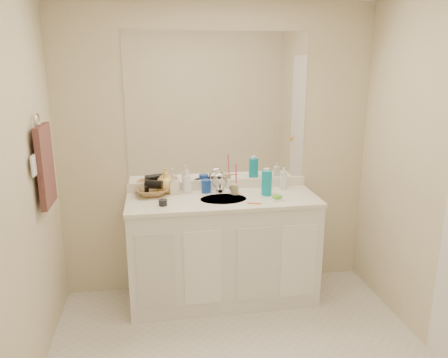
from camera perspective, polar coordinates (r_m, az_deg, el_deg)
wall_back at (r=3.65m, az=-0.83°, el=3.59°), size 2.60×0.02×2.40m
wall_front at (r=1.30m, az=17.54°, el=-19.94°), size 2.60×0.02×2.40m
wall_left at (r=2.47m, az=-27.11°, el=-3.75°), size 0.02×2.60×2.40m
vanity_cabinet at (r=3.63m, az=-0.13°, el=-9.36°), size 1.50×0.55×0.85m
countertop at (r=3.47m, az=-0.13°, el=-2.74°), size 1.52×0.57×0.03m
backsplash at (r=3.70m, az=-0.78°, el=-0.70°), size 1.52×0.03×0.08m
sink_basin at (r=3.45m, az=-0.08°, el=-2.79°), size 0.37×0.37×0.02m
faucet at (r=3.60m, az=-0.54°, el=-0.90°), size 0.02×0.02×0.11m
mirror at (r=3.59m, az=-0.83°, el=9.22°), size 1.48×0.01×1.20m
blue_mug at (r=3.60m, az=-2.33°, el=-0.95°), size 0.09×0.09×0.11m
tan_cup at (r=3.55m, az=1.42°, el=-1.33°), size 0.08×0.08×0.09m
toothbrush at (r=3.53m, az=1.60°, el=0.35°), size 0.02×0.04×0.22m
mouthwash_bottle at (r=3.54m, az=5.59°, el=-0.51°), size 0.09×0.09×0.20m
clear_pump_bottle at (r=3.71m, az=7.76°, el=-0.24°), size 0.07×0.07×0.15m
soap_dish at (r=3.44m, az=6.95°, el=-2.65°), size 0.11×0.10×0.01m
green_soap at (r=3.43m, az=6.96°, el=-2.36°), size 0.08×0.07×0.02m
orange_comb at (r=3.34m, az=3.97°, el=-3.20°), size 0.11×0.05×0.00m
dark_jar at (r=3.31m, az=-7.98°, el=-3.07°), size 0.07×0.07×0.05m
soap_bottle_white at (r=3.59m, az=-4.81°, el=-0.30°), size 0.10×0.10×0.19m
soap_bottle_cream at (r=3.57m, az=-6.60°, el=-0.67°), size 0.09×0.09×0.16m
soap_bottle_yellow at (r=3.61m, az=-7.62°, el=-0.38°), size 0.17×0.17×0.18m
wicker_basket at (r=3.57m, az=-9.42°, el=-1.62°), size 0.28×0.28×0.06m
hair_dryer at (r=3.56m, az=-9.14°, el=-0.71°), size 0.16×0.11×0.07m
towel_ring at (r=3.12m, az=-23.19°, el=6.94°), size 0.01×0.11×0.11m
hand_towel at (r=3.17m, az=-22.29°, el=1.60°), size 0.04×0.32×0.55m
switch_plate at (r=2.97m, az=-23.61°, el=1.63°), size 0.01×0.08×0.13m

